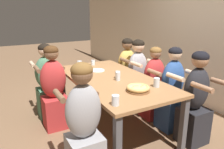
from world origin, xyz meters
The scene contains 20 objects.
ground_plane centered at (0.00, 0.00, 0.00)m, with size 18.00×18.00×0.00m, color brown.
restaurant_back_panel centered at (0.00, 1.83, 1.60)m, with size 10.00×0.06×3.20m, color beige.
dining_table centered at (0.00, 0.00, 0.69)m, with size 2.02×1.03×0.76m.
pizza_board_main centered at (0.61, 0.02, 0.80)m, with size 0.28×0.28×0.06m.
empty_plate_a centered at (-0.46, -0.26, 0.77)m, with size 0.19×0.19×0.02m.
empty_plate_b centered at (-0.44, -0.02, 0.77)m, with size 0.23×0.23×0.02m.
cocktail_glass_blue centered at (-0.82, 0.07, 0.80)m, with size 0.07×0.07×0.11m.
drinking_glass_a centered at (0.59, 0.31, 0.82)m, with size 0.08×0.08×0.12m.
drinking_glass_b centered at (0.82, -0.41, 0.81)m, with size 0.08×0.08×0.11m.
drinking_glass_c centered at (0.14, 0.02, 0.82)m, with size 0.06×0.06×0.12m.
drinking_glass_d centered at (-0.71, -0.22, 0.82)m, with size 0.08×0.08×0.13m.
drinking_glass_e centered at (0.06, 0.06, 0.81)m, with size 0.07×0.07×0.10m.
diner_near_midleft centered at (-0.39, -0.73, 0.57)m, with size 0.51×0.40×1.23m.
diner_far_center centered at (0.04, 0.73, 0.52)m, with size 0.51×0.40×1.15m.
diner_near_right centered at (0.77, -0.73, 0.57)m, with size 0.51×0.40×1.24m.
diner_far_left centered at (-0.76, 0.73, 0.55)m, with size 0.51×0.40×1.19m.
diner_near_left centered at (-0.80, -0.73, 0.55)m, with size 0.51×0.40×1.20m.
diner_far_midleft centered at (-0.42, 0.73, 0.56)m, with size 0.51×0.40×1.21m.
diner_far_right centered at (0.86, 0.73, 0.56)m, with size 0.51×0.40×1.22m.
diner_far_midright centered at (0.44, 0.73, 0.55)m, with size 0.51×0.40×1.21m.
Camera 1 is at (2.58, -1.41, 1.69)m, focal length 35.00 mm.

